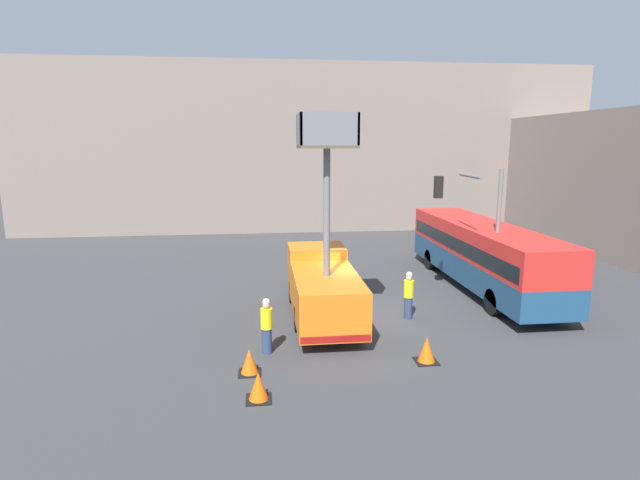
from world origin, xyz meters
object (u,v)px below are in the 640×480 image
traffic_light_pole (476,214)px  traffic_cone_near_truck (249,362)px  road_worker_near_truck (267,326)px  city_bus (482,250)px  road_worker_directing (409,295)px  utility_truck (323,282)px  traffic_cone_mid_road (427,350)px  traffic_cone_far_side (258,387)px

traffic_light_pole → traffic_cone_near_truck: 11.51m
traffic_cone_near_truck → road_worker_near_truck: bearing=69.4°
city_bus → road_worker_directing: (-4.58, -3.73, -0.85)m
traffic_light_pole → traffic_cone_near_truck: bearing=-147.8°
road_worker_directing → traffic_cone_near_truck: 7.26m
utility_truck → road_worker_directing: size_ratio=4.12×
traffic_cone_mid_road → road_worker_near_truck: bearing=165.7°
utility_truck → city_bus: utility_truck is taller
traffic_cone_near_truck → traffic_cone_far_side: 1.61m
traffic_cone_far_side → traffic_light_pole: bearing=39.5°
traffic_light_pole → traffic_cone_far_side: (-9.03, -7.44, -3.43)m
road_worker_near_truck → traffic_cone_mid_road: road_worker_near_truck is taller
utility_truck → road_worker_near_truck: 3.71m
road_worker_directing → traffic_cone_mid_road: (-0.57, -3.91, -0.56)m
road_worker_near_truck → traffic_cone_near_truck: 1.60m
road_worker_directing → utility_truck: bearing=-86.7°
traffic_cone_near_truck → traffic_cone_far_side: bearing=-80.4°
traffic_cone_near_truck → traffic_cone_mid_road: (5.41, 0.16, 0.02)m
city_bus → traffic_cone_far_side: size_ratio=15.79×
traffic_light_pole → traffic_cone_mid_road: traffic_light_pole is taller
road_worker_near_truck → traffic_cone_near_truck: size_ratio=2.42×
utility_truck → traffic_cone_near_truck: 5.25m
utility_truck → traffic_light_pole: utility_truck is taller
utility_truck → city_bus: size_ratio=0.63×
city_bus → traffic_cone_mid_road: size_ratio=15.36×
traffic_cone_mid_road → traffic_cone_far_side: bearing=-161.2°
city_bus → traffic_light_pole: (-1.27, -1.96, 2.00)m
traffic_cone_mid_road → traffic_cone_near_truck: bearing=-178.3°
traffic_cone_near_truck → traffic_cone_mid_road: 5.41m
utility_truck → road_worker_near_truck: utility_truck is taller
road_worker_near_truck → road_worker_directing: size_ratio=0.99×
road_worker_near_truck → traffic_cone_mid_road: size_ratio=2.32×
utility_truck → traffic_cone_near_truck: bearing=-121.7°
city_bus → traffic_cone_near_truck: city_bus is taller
traffic_cone_near_truck → traffic_cone_far_side: size_ratio=0.99×
utility_truck → traffic_cone_near_truck: utility_truck is taller
traffic_cone_mid_road → traffic_light_pole: bearing=55.6°
utility_truck → traffic_light_pole: (6.60, 1.49, 2.32)m
road_worker_directing → traffic_cone_far_side: size_ratio=2.42×
utility_truck → road_worker_near_truck: (-2.17, -2.96, -0.55)m
road_worker_near_truck → traffic_cone_far_side: (-0.26, -2.99, -0.55)m
utility_truck → traffic_cone_far_side: 6.52m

